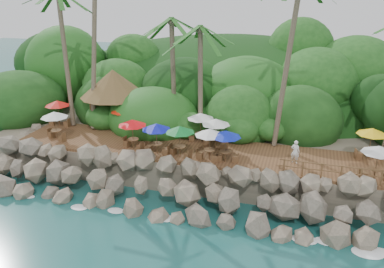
% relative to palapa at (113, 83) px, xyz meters
% --- Properties ---
extents(ground, '(140.00, 140.00, 0.00)m').
position_rel_palapa_xyz_m(ground, '(7.56, -9.31, -5.79)').
color(ground, '#19514F').
rests_on(ground, ground).
extents(land_base, '(32.00, 25.20, 2.10)m').
position_rel_palapa_xyz_m(land_base, '(7.56, 6.69, -4.74)').
color(land_base, gray).
rests_on(land_base, ground).
extents(jungle_hill, '(44.80, 28.00, 15.40)m').
position_rel_palapa_xyz_m(jungle_hill, '(7.56, 14.19, -5.79)').
color(jungle_hill, '#143811').
rests_on(jungle_hill, ground).
extents(seawall, '(29.00, 4.00, 2.30)m').
position_rel_palapa_xyz_m(seawall, '(7.56, -7.31, -4.64)').
color(seawall, gray).
rests_on(seawall, ground).
extents(terrace, '(26.00, 5.00, 0.20)m').
position_rel_palapa_xyz_m(terrace, '(7.56, -3.31, -3.59)').
color(terrace, brown).
rests_on(terrace, land_base).
extents(jungle_foliage, '(44.00, 16.00, 12.00)m').
position_rel_palapa_xyz_m(jungle_foliage, '(7.56, 5.69, -5.79)').
color(jungle_foliage, '#143811').
rests_on(jungle_foliage, ground).
extents(foam_line, '(25.20, 0.80, 0.06)m').
position_rel_palapa_xyz_m(foam_line, '(7.56, -9.01, -5.76)').
color(foam_line, white).
rests_on(foam_line, ground).
extents(palapa, '(5.42, 5.42, 4.60)m').
position_rel_palapa_xyz_m(palapa, '(0.00, 0.00, 0.00)').
color(palapa, brown).
rests_on(palapa, ground).
extents(dining_clusters, '(25.60, 5.20, 2.17)m').
position_rel_palapa_xyz_m(dining_clusters, '(7.17, -3.55, -1.69)').
color(dining_clusters, brown).
rests_on(dining_clusters, terrace).
extents(railing, '(7.20, 0.10, 1.00)m').
position_rel_palapa_xyz_m(railing, '(17.42, -5.66, -2.88)').
color(railing, brown).
rests_on(railing, terrace).
extents(waiter, '(0.66, 0.52, 1.58)m').
position_rel_palapa_xyz_m(waiter, '(14.67, -3.78, -2.70)').
color(waiter, white).
rests_on(waiter, terrace).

